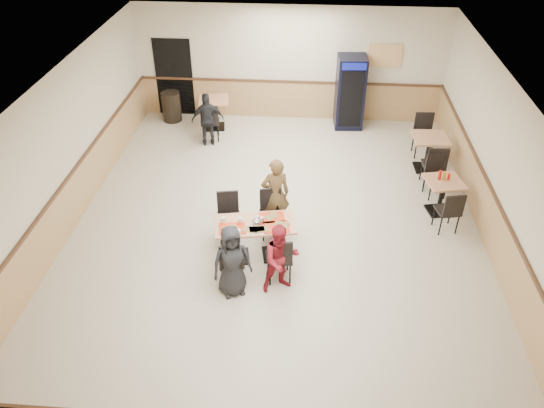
# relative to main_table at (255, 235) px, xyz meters

# --- Properties ---
(ground) EXTENTS (10.00, 10.00, 0.00)m
(ground) POSITION_rel_main_table_xyz_m (0.31, 0.94, -0.51)
(ground) COLOR beige
(ground) RESTS_ON ground
(room_shell) EXTENTS (10.00, 10.00, 10.00)m
(room_shell) POSITION_rel_main_table_xyz_m (2.09, 3.48, 0.07)
(room_shell) COLOR silver
(room_shell) RESTS_ON ground
(main_table) EXTENTS (1.52, 0.96, 0.76)m
(main_table) POSITION_rel_main_table_xyz_m (0.00, 0.00, 0.00)
(main_table) COLOR black
(main_table) RESTS_ON ground
(main_chairs) EXTENTS (1.54, 1.86, 0.96)m
(main_chairs) POSITION_rel_main_table_xyz_m (-0.05, -0.01, -0.02)
(main_chairs) COLOR black
(main_chairs) RESTS_ON ground
(diner_woman_left) EXTENTS (0.77, 0.65, 1.34)m
(diner_woman_left) POSITION_rel_main_table_xyz_m (-0.29, -0.93, 0.16)
(diner_woman_left) COLOR black
(diner_woman_left) RESTS_ON ground
(diner_woman_right) EXTENTS (0.77, 0.70, 1.30)m
(diner_woman_right) POSITION_rel_main_table_xyz_m (0.51, -0.78, 0.14)
(diner_woman_right) COLOR maroon
(diner_woman_right) RESTS_ON ground
(diner_man_opposite) EXTENTS (0.64, 0.51, 1.54)m
(diner_man_opposite) POSITION_rel_main_table_xyz_m (0.29, 0.93, 0.26)
(diner_man_opposite) COLOR brown
(diner_man_opposite) RESTS_ON ground
(lone_diner) EXTENTS (0.85, 0.52, 1.35)m
(lone_diner) POSITION_rel_main_table_xyz_m (-1.61, 4.22, 0.17)
(lone_diner) COLOR black
(lone_diner) RESTS_ON ground
(tabletop_clutter) EXTENTS (1.26, 0.78, 0.12)m
(tabletop_clutter) POSITION_rel_main_table_xyz_m (0.02, -0.07, 0.28)
(tabletop_clutter) COLOR red
(tabletop_clutter) RESTS_ON main_table
(side_table_near) EXTENTS (0.83, 0.83, 0.75)m
(side_table_near) POSITION_rel_main_table_xyz_m (3.61, 1.70, -0.01)
(side_table_near) COLOR black
(side_table_near) RESTS_ON ground
(side_table_near_chair_south) EXTENTS (0.52, 0.52, 0.95)m
(side_table_near_chair_south) POSITION_rel_main_table_xyz_m (3.61, 1.11, -0.03)
(side_table_near_chair_south) COLOR black
(side_table_near_chair_south) RESTS_ON ground
(side_table_near_chair_north) EXTENTS (0.52, 0.52, 0.95)m
(side_table_near_chair_north) POSITION_rel_main_table_xyz_m (3.61, 2.30, -0.03)
(side_table_near_chair_north) COLOR black
(side_table_near_chair_north) RESTS_ON ground
(side_table_far) EXTENTS (0.80, 0.80, 0.82)m
(side_table_far) POSITION_rel_main_table_xyz_m (3.61, 3.42, 0.04)
(side_table_far) COLOR black
(side_table_far) RESTS_ON ground
(side_table_far_chair_south) EXTENTS (0.50, 0.50, 1.04)m
(side_table_far_chair_south) POSITION_rel_main_table_xyz_m (3.61, 2.76, 0.02)
(side_table_far_chair_south) COLOR black
(side_table_far_chair_south) RESTS_ON ground
(side_table_far_chair_north) EXTENTS (0.50, 0.50, 1.04)m
(side_table_far_chair_north) POSITION_rel_main_table_xyz_m (3.61, 4.07, 0.02)
(side_table_far_chair_north) COLOR black
(side_table_far_chair_north) RESTS_ON ground
(condiment_caddy) EXTENTS (0.23, 0.06, 0.20)m
(condiment_caddy) POSITION_rel_main_table_xyz_m (3.58, 1.75, 0.33)
(condiment_caddy) COLOR #B1180C
(condiment_caddy) RESTS_ON side_table_near
(back_table) EXTENTS (0.86, 0.86, 0.81)m
(back_table) POSITION_rel_main_table_xyz_m (-1.61, 5.14, 0.03)
(back_table) COLOR black
(back_table) RESTS_ON ground
(back_table_chair_lone) EXTENTS (0.54, 0.54, 1.02)m
(back_table_chair_lone) POSITION_rel_main_table_xyz_m (-1.61, 4.49, 0.00)
(back_table_chair_lone) COLOR black
(back_table_chair_lone) RESTS_ON ground
(pepsi_cooler) EXTENTS (0.76, 0.76, 1.88)m
(pepsi_cooler) POSITION_rel_main_table_xyz_m (1.89, 5.53, 0.44)
(pepsi_cooler) COLOR black
(pepsi_cooler) RESTS_ON ground
(trash_bin) EXTENTS (0.50, 0.50, 0.79)m
(trash_bin) POSITION_rel_main_table_xyz_m (-2.84, 5.49, -0.11)
(trash_bin) COLOR black
(trash_bin) RESTS_ON ground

